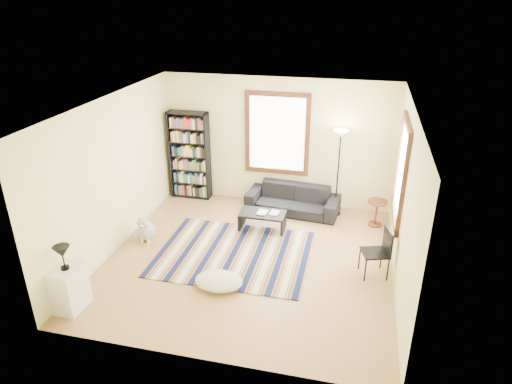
% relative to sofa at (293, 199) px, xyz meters
% --- Properties ---
extents(floor, '(5.00, 5.00, 0.10)m').
position_rel_sofa_xyz_m(floor, '(-0.45, -2.05, -0.34)').
color(floor, '#AB714E').
rests_on(floor, ground).
extents(ceiling, '(5.00, 5.00, 0.10)m').
position_rel_sofa_xyz_m(ceiling, '(-0.45, -2.05, 2.56)').
color(ceiling, white).
rests_on(ceiling, floor).
extents(wall_back, '(5.00, 0.10, 2.80)m').
position_rel_sofa_xyz_m(wall_back, '(-0.45, 0.50, 1.11)').
color(wall_back, beige).
rests_on(wall_back, floor).
extents(wall_front, '(5.00, 0.10, 2.80)m').
position_rel_sofa_xyz_m(wall_front, '(-0.45, -4.60, 1.11)').
color(wall_front, beige).
rests_on(wall_front, floor).
extents(wall_left, '(0.10, 5.00, 2.80)m').
position_rel_sofa_xyz_m(wall_left, '(-3.00, -2.05, 1.11)').
color(wall_left, beige).
rests_on(wall_left, floor).
extents(wall_right, '(0.10, 5.00, 2.80)m').
position_rel_sofa_xyz_m(wall_right, '(2.10, -2.05, 1.11)').
color(wall_right, beige).
rests_on(wall_right, floor).
extents(window_back, '(1.20, 0.06, 1.60)m').
position_rel_sofa_xyz_m(window_back, '(-0.45, 0.42, 1.31)').
color(window_back, white).
rests_on(window_back, wall_back).
extents(window_right, '(0.06, 1.20, 1.60)m').
position_rel_sofa_xyz_m(window_right, '(2.02, -1.25, 1.31)').
color(window_right, white).
rests_on(window_right, wall_right).
extents(rug, '(2.75, 2.20, 0.02)m').
position_rel_sofa_xyz_m(rug, '(-0.77, -1.95, -0.28)').
color(rug, '#0B163B').
rests_on(rug, floor).
extents(sofa, '(2.04, 0.97, 0.58)m').
position_rel_sofa_xyz_m(sofa, '(0.00, 0.00, 0.00)').
color(sofa, black).
rests_on(sofa, floor).
extents(bookshelf, '(0.90, 0.30, 2.00)m').
position_rel_sofa_xyz_m(bookshelf, '(-2.41, 0.27, 0.71)').
color(bookshelf, black).
rests_on(bookshelf, floor).
extents(coffee_table, '(0.98, 0.66, 0.36)m').
position_rel_sofa_xyz_m(coffee_table, '(-0.46, -0.91, -0.11)').
color(coffee_table, black).
rests_on(coffee_table, floor).
extents(book_a, '(0.21, 0.27, 0.02)m').
position_rel_sofa_xyz_m(book_a, '(-0.56, -0.91, 0.08)').
color(book_a, beige).
rests_on(book_a, coffee_table).
extents(book_b, '(0.21, 0.26, 0.02)m').
position_rel_sofa_xyz_m(book_b, '(-0.31, -0.86, 0.08)').
color(book_b, beige).
rests_on(book_b, coffee_table).
extents(floor_cushion, '(0.85, 0.68, 0.20)m').
position_rel_sofa_xyz_m(floor_cushion, '(-0.74, -2.96, -0.19)').
color(floor_cushion, beige).
rests_on(floor_cushion, floor).
extents(floor_lamp, '(0.38, 0.38, 1.86)m').
position_rel_sofa_xyz_m(floor_lamp, '(0.91, 0.10, 0.64)').
color(floor_lamp, black).
rests_on(floor_lamp, floor).
extents(side_table, '(0.44, 0.44, 0.54)m').
position_rel_sofa_xyz_m(side_table, '(1.75, -0.22, -0.02)').
color(side_table, '#4E2913').
rests_on(side_table, floor).
extents(folding_chair, '(0.52, 0.50, 0.86)m').
position_rel_sofa_xyz_m(folding_chair, '(1.70, -2.05, 0.14)').
color(folding_chair, black).
rests_on(folding_chair, floor).
extents(white_cabinet, '(0.40, 0.51, 0.70)m').
position_rel_sofa_xyz_m(white_cabinet, '(-2.75, -3.99, 0.06)').
color(white_cabinet, white).
rests_on(white_cabinet, floor).
extents(table_lamp, '(0.26, 0.26, 0.38)m').
position_rel_sofa_xyz_m(table_lamp, '(-2.75, -3.99, 0.60)').
color(table_lamp, black).
rests_on(table_lamp, white_cabinet).
extents(dog, '(0.49, 0.61, 0.54)m').
position_rel_sofa_xyz_m(dog, '(-2.56, -1.80, -0.02)').
color(dog, silver).
rests_on(dog, floor).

